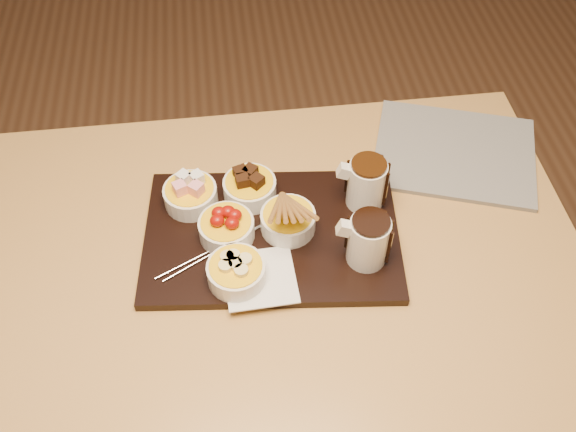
{
  "coord_description": "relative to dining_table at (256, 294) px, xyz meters",
  "views": [
    {
      "loc": [
        -0.02,
        -0.66,
        1.69
      ],
      "look_at": [
        0.07,
        0.05,
        0.81
      ],
      "focal_mm": 40.0,
      "sensor_mm": 36.0,
      "label": 1
    }
  ],
  "objects": [
    {
      "name": "bowl_bananas",
      "position": [
        -0.03,
        -0.04,
        0.14
      ],
      "size": [
        0.1,
        0.1,
        0.04
      ],
      "primitive_type": "cylinder",
      "color": "white",
      "rests_on": "serving_board"
    },
    {
      "name": "pitcher_milk_chocolate",
      "position": [
        0.22,
        0.1,
        0.16
      ],
      "size": [
        0.08,
        0.08,
        0.1
      ],
      "primitive_type": "cylinder",
      "rotation": [
        0.0,
        0.0,
        -0.1
      ],
      "color": "silver",
      "rests_on": "serving_board"
    },
    {
      "name": "napkin",
      "position": [
        0.01,
        -0.05,
        0.12
      ],
      "size": [
        0.12,
        0.12,
        0.0
      ],
      "primitive_type": "cube",
      "rotation": [
        0.0,
        0.0,
        0.04
      ],
      "color": "white",
      "rests_on": "serving_board"
    },
    {
      "name": "ground",
      "position": [
        0.0,
        0.0,
        -0.65
      ],
      "size": [
        5.0,
        5.0,
        0.0
      ],
      "primitive_type": "plane",
      "color": "brown",
      "rests_on": "ground"
    },
    {
      "name": "pitcher_dark_chocolate",
      "position": [
        0.2,
        -0.02,
        0.16
      ],
      "size": [
        0.08,
        0.08,
        0.1
      ],
      "primitive_type": "cylinder",
      "rotation": [
        0.0,
        0.0,
        -0.1
      ],
      "color": "silver",
      "rests_on": "serving_board"
    },
    {
      "name": "dining_table",
      "position": [
        0.0,
        0.0,
        0.0
      ],
      "size": [
        1.2,
        0.8,
        0.75
      ],
      "color": "tan",
      "rests_on": "ground"
    },
    {
      "name": "bowl_marshmallows",
      "position": [
        -0.1,
        0.14,
        0.14
      ],
      "size": [
        0.1,
        0.1,
        0.04
      ],
      "primitive_type": "cylinder",
      "color": "white",
      "rests_on": "serving_board"
    },
    {
      "name": "bowl_strawberries",
      "position": [
        -0.04,
        0.06,
        0.14
      ],
      "size": [
        0.1,
        0.1,
        0.04
      ],
      "primitive_type": "cylinder",
      "color": "white",
      "rests_on": "serving_board"
    },
    {
      "name": "bowl_biscotti",
      "position": [
        0.07,
        0.06,
        0.14
      ],
      "size": [
        0.1,
        0.1,
        0.04
      ],
      "primitive_type": "cylinder",
      "color": "white",
      "rests_on": "serving_board"
    },
    {
      "name": "serving_board",
      "position": [
        0.04,
        0.05,
        0.11
      ],
      "size": [
        0.49,
        0.34,
        0.02
      ],
      "primitive_type": "cube",
      "rotation": [
        0.0,
        0.0,
        -0.1
      ],
      "color": "black",
      "rests_on": "dining_table"
    },
    {
      "name": "newspaper",
      "position": [
        0.43,
        0.22,
        0.1
      ],
      "size": [
        0.38,
        0.34,
        0.01
      ],
      "primitive_type": "cube",
      "rotation": [
        0.0,
        0.0,
        -0.33
      ],
      "color": "beige",
      "rests_on": "dining_table"
    },
    {
      "name": "bowl_cake",
      "position": [
        0.01,
        0.15,
        0.14
      ],
      "size": [
        0.1,
        0.1,
        0.04
      ],
      "primitive_type": "cylinder",
      "color": "white",
      "rests_on": "serving_board"
    },
    {
      "name": "fondue_skewers",
      "position": [
        -0.05,
        0.03,
        0.12
      ],
      "size": [
        0.14,
        0.25,
        0.01
      ],
      "primitive_type": null,
      "rotation": [
        0.0,
        0.0,
        -1.11
      ],
      "color": "silver",
      "rests_on": "serving_board"
    }
  ]
}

